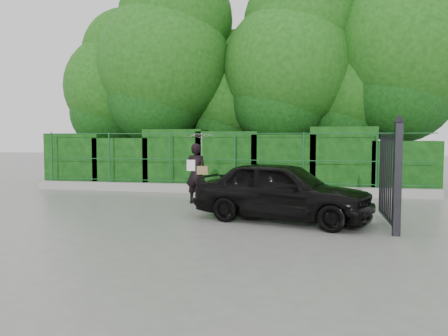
# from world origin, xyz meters

# --- Properties ---
(ground) EXTENTS (80.00, 80.00, 0.00)m
(ground) POSITION_xyz_m (0.00, 0.00, 0.00)
(ground) COLOR gray
(kerb) EXTENTS (14.00, 0.25, 0.30)m
(kerb) POSITION_xyz_m (0.00, 4.50, 0.15)
(kerb) COLOR #9E9E99
(kerb) RESTS_ON ground
(fence) EXTENTS (14.13, 0.06, 1.80)m
(fence) POSITION_xyz_m (0.22, 4.50, 1.20)
(fence) COLOR #164C22
(fence) RESTS_ON kerb
(hedge) EXTENTS (14.20, 1.20, 2.28)m
(hedge) POSITION_xyz_m (-0.03, 5.50, 1.03)
(hedge) COLOR black
(hedge) RESTS_ON ground
(trees) EXTENTS (17.10, 6.15, 8.08)m
(trees) POSITION_xyz_m (1.14, 7.74, 4.62)
(trees) COLOR black
(trees) RESTS_ON ground
(gate) EXTENTS (0.22, 2.33, 2.36)m
(gate) POSITION_xyz_m (4.60, -0.72, 1.19)
(gate) COLOR black
(gate) RESTS_ON ground
(woman) EXTENTS (0.91, 0.86, 2.07)m
(woman) POSITION_xyz_m (-0.23, 2.14, 1.31)
(woman) COLOR black
(woman) RESTS_ON ground
(car) EXTENTS (4.37, 2.72, 1.39)m
(car) POSITION_xyz_m (2.32, -0.09, 0.69)
(car) COLOR black
(car) RESTS_ON ground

